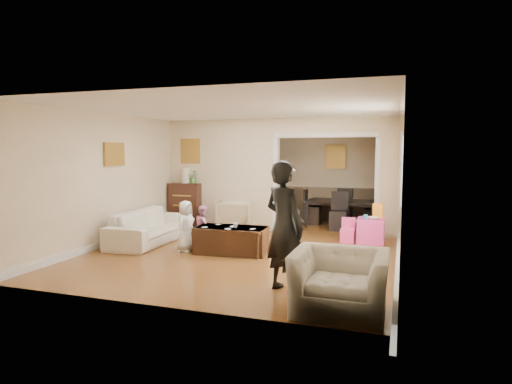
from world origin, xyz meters
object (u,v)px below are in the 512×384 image
(sofa, at_px, (151,226))
(dresser, at_px, (186,205))
(child_kneel_b, at_px, (204,226))
(child_kneel_a, at_px, (186,226))
(armchair_front, at_px, (340,282))
(coffee_table, at_px, (231,240))
(table_lamp, at_px, (186,176))
(coffee_cup, at_px, (235,225))
(adult_person, at_px, (284,227))
(child_toddler, at_px, (297,229))
(cyan_cup, at_px, (366,217))
(play_table, at_px, (371,231))
(armchair_back, at_px, (234,215))
(dining_table, at_px, (342,213))

(sofa, bearing_deg, dresser, 2.28)
(child_kneel_b, bearing_deg, sofa, 59.65)
(child_kneel_a, bearing_deg, armchair_front, -120.50)
(coffee_table, bearing_deg, table_lamp, 132.56)
(armchair_front, height_order, child_kneel_a, child_kneel_a)
(child_kneel_b, bearing_deg, dresser, 9.14)
(coffee_table, bearing_deg, armchair_front, -45.15)
(coffee_cup, xyz_separation_m, adult_person, (1.36, -1.73, 0.35))
(child_toddler, bearing_deg, cyan_cup, 170.98)
(coffee_table, relative_size, coffee_cup, 13.15)
(table_lamp, height_order, cyan_cup, table_lamp)
(child_kneel_a, relative_size, child_toddler, 1.24)
(adult_person, bearing_deg, play_table, -72.44)
(armchair_back, relative_size, child_kneel_b, 0.98)
(table_lamp, bearing_deg, sofa, -84.49)
(armchair_back, relative_size, play_table, 1.54)
(coffee_table, xyz_separation_m, cyan_cup, (2.25, 1.66, 0.30))
(dining_table, height_order, adult_person, adult_person)
(play_table, bearing_deg, sofa, -162.90)
(armchair_back, relative_size, cyan_cup, 10.05)
(sofa, height_order, child_kneel_a, child_kneel_a)
(sofa, xyz_separation_m, adult_person, (3.40, -2.17, 0.55))
(dresser, relative_size, table_lamp, 2.97)
(table_lamp, relative_size, cyan_cup, 4.50)
(dresser, height_order, table_lamp, table_lamp)
(sofa, height_order, dresser, dresser)
(table_lamp, xyz_separation_m, child_kneel_b, (1.42, -2.01, -0.84))
(play_table, bearing_deg, coffee_cup, -142.01)
(coffee_cup, height_order, child_kneel_a, child_kneel_a)
(dining_table, height_order, child_kneel_a, child_kneel_a)
(coffee_cup, height_order, play_table, coffee_cup)
(cyan_cup, bearing_deg, child_toddler, -142.90)
(armchair_front, relative_size, coffee_table, 0.85)
(table_lamp, relative_size, adult_person, 0.21)
(play_table, relative_size, child_toddler, 0.68)
(armchair_front, relative_size, dresser, 1.02)
(dresser, distance_m, dining_table, 3.88)
(dresser, relative_size, child_kneel_b, 1.31)
(table_lamp, relative_size, coffee_cup, 3.68)
(armchair_front, height_order, cyan_cup, armchair_front)
(play_table, bearing_deg, armchair_back, 173.68)
(play_table, relative_size, dining_table, 0.30)
(sofa, bearing_deg, dining_table, -50.83)
(coffee_cup, xyz_separation_m, child_toddler, (0.95, 0.80, -0.15))
(dresser, distance_m, coffee_cup, 3.24)
(armchair_front, xyz_separation_m, play_table, (0.08, 4.00, -0.10))
(dining_table, bearing_deg, child_kneel_a, -118.29)
(dresser, distance_m, coffee_table, 3.15)
(cyan_cup, height_order, dining_table, dining_table)
(cyan_cup, bearing_deg, coffee_table, -143.62)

